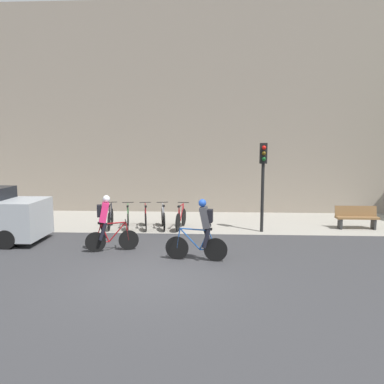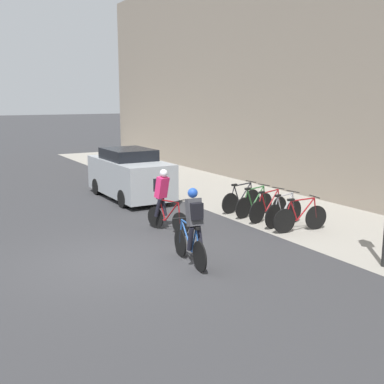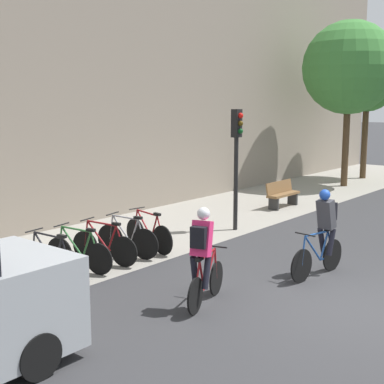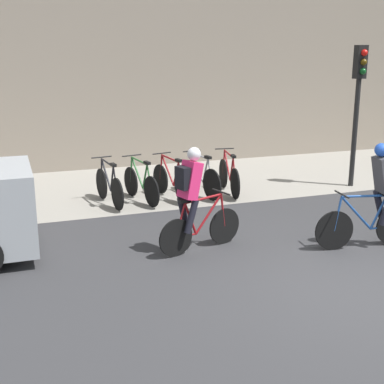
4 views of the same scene
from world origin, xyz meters
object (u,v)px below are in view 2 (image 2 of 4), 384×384
object	(u,v)px
cyclist_pink	(163,198)
parked_bike_2	(268,208)
parked_car	(130,175)
parked_bike_0	(241,200)
parked_bike_4	(300,217)
cyclist_grey	(193,225)
parked_bike_3	(284,212)
parked_bike_1	(254,204)

from	to	relation	value
cyclist_pink	parked_bike_2	xyz separation A→B (m)	(0.65, 3.25, -0.54)
cyclist_pink	parked_car	bearing A→B (deg)	168.54
parked_bike_0	parked_car	distance (m)	4.51
parked_bike_2	parked_bike_4	size ratio (longest dim) A/B	0.98
cyclist_grey	parked_bike_3	xyz separation A→B (m)	(-1.64, 4.04, -0.53)
cyclist_grey	parked_bike_3	bearing A→B (deg)	112.05
parked_car	cyclist_grey	bearing A→B (deg)	-12.77
parked_bike_2	parked_car	bearing A→B (deg)	-156.09
parked_bike_3	parked_car	distance (m)	6.40
cyclist_grey	parked_bike_3	world-z (taller)	cyclist_grey
parked_bike_3	parked_bike_4	distance (m)	0.70
cyclist_grey	cyclist_pink	bearing A→B (deg)	165.25
parked_bike_3	parked_bike_4	size ratio (longest dim) A/B	0.94
parked_bike_0	cyclist_grey	bearing A→B (deg)	-47.22
parked_bike_0	parked_bike_2	distance (m)	1.40
parked_bike_1	parked_bike_4	distance (m)	2.10
parked_bike_3	parked_car	world-z (taller)	parked_car
cyclist_pink	parked_bike_0	size ratio (longest dim) A/B	1.04
parked_bike_1	parked_car	size ratio (longest dim) A/B	0.39
cyclist_grey	parked_car	xyz separation A→B (m)	(-7.58, 1.72, -0.05)
parked_bike_1	parked_bike_3	world-z (taller)	parked_bike_3
parked_bike_0	parked_bike_4	world-z (taller)	parked_bike_4
parked_bike_2	parked_bike_4	distance (m)	1.40
parked_bike_4	parked_bike_0	bearing A→B (deg)	180.00
cyclist_pink	parked_bike_1	bearing A→B (deg)	90.95
parked_bike_1	parked_bike_3	bearing A→B (deg)	0.07
cyclist_grey	parked_bike_4	size ratio (longest dim) A/B	1.02
parked_bike_0	parked_bike_4	bearing A→B (deg)	-0.00
parked_bike_1	parked_bike_4	world-z (taller)	parked_bike_4
cyclist_pink	parked_bike_0	world-z (taller)	cyclist_pink
parked_bike_0	parked_bike_3	bearing A→B (deg)	0.03
cyclist_grey	parked_bike_4	bearing A→B (deg)	103.07
parked_bike_1	parked_bike_3	xyz separation A→B (m)	(1.40, 0.00, 0.01)
parked_bike_1	parked_bike_3	distance (m)	1.40
parked_bike_0	parked_bike_2	size ratio (longest dim) A/B	0.99
parked_bike_3	parked_car	xyz separation A→B (m)	(-5.94, -2.32, 0.48)
parked_bike_2	parked_bike_3	distance (m)	0.70
parked_bike_0	parked_bike_2	world-z (taller)	parked_bike_0
cyclist_grey	parked_car	size ratio (longest dim) A/B	0.41
parked_bike_1	cyclist_grey	bearing A→B (deg)	-53.06
cyclist_pink	parked_bike_3	distance (m)	3.56
parked_bike_0	parked_bike_1	bearing A→B (deg)	-0.04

